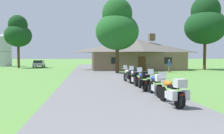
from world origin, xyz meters
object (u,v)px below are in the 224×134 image
object	(u,v)px
motorcycle_blue_third_in_row	(143,81)
tree_left_far	(18,33)
tree_by_lodge_front	(117,27)
motorcycle_blue_second_in_row	(156,85)
parked_silver_suv_far_left	(39,63)
metal_silo_distant	(4,50)
motorcycle_silver_fourth_in_row	(134,77)
tree_right_of_lodge	(205,22)
motorcycle_orange_nearest_to_camera	(173,92)
bystander_blue_shirt_near_lodge	(169,65)
motorcycle_silver_farthest_in_row	(129,75)

from	to	relation	value
motorcycle_blue_third_in_row	tree_left_far	xyz separation A→B (m)	(-15.71, 30.10, 5.96)
motorcycle_blue_third_in_row	tree_by_lodge_front	bearing A→B (deg)	89.49
motorcycle_blue_second_in_row	parked_silver_suv_far_left	bearing A→B (deg)	110.96
metal_silo_distant	motorcycle_silver_fourth_in_row	bearing A→B (deg)	-59.54
tree_by_lodge_front	tree_right_of_lodge	world-z (taller)	tree_right_of_lodge
motorcycle_blue_second_in_row	motorcycle_orange_nearest_to_camera	bearing A→B (deg)	-90.17
bystander_blue_shirt_near_lodge	tree_right_of_lodge	size ratio (longest dim) A/B	0.14
motorcycle_orange_nearest_to_camera	motorcycle_silver_farthest_in_row	xyz separation A→B (m)	(-0.13, 8.10, 0.00)
motorcycle_silver_fourth_in_row	tree_by_lodge_front	size ratio (longest dim) A/B	0.23
motorcycle_blue_second_in_row	parked_silver_suv_far_left	size ratio (longest dim) A/B	0.44
bystander_blue_shirt_near_lodge	tree_left_far	world-z (taller)	tree_left_far
bystander_blue_shirt_near_lodge	parked_silver_suv_far_left	distance (m)	26.59
tree_right_of_lodge	motorcycle_orange_nearest_to_camera	bearing A→B (deg)	-122.12
motorcycle_silver_farthest_in_row	parked_silver_suv_far_left	size ratio (longest dim) A/B	0.44
tree_right_of_lodge	tree_left_far	size ratio (longest dim) A/B	1.20
motorcycle_blue_second_in_row	motorcycle_silver_farthest_in_row	distance (m)	5.84
motorcycle_silver_fourth_in_row	tree_by_lodge_front	xyz separation A→B (m)	(0.54, 12.02, 5.15)
tree_left_far	tree_right_of_lodge	bearing A→B (deg)	-16.99
tree_left_far	metal_silo_distant	distance (m)	10.22
motorcycle_silver_fourth_in_row	bystander_blue_shirt_near_lodge	world-z (taller)	bystander_blue_shirt_near_lodge
motorcycle_orange_nearest_to_camera	metal_silo_distant	xyz separation A→B (m)	(-21.24, 42.39, 3.02)
tree_by_lodge_front	motorcycle_silver_farthest_in_row	bearing A→B (deg)	-93.10
motorcycle_silver_farthest_in_row	tree_right_of_lodge	distance (m)	23.82
motorcycle_blue_second_in_row	parked_silver_suv_far_left	world-z (taller)	parked_silver_suv_far_left
metal_silo_distant	parked_silver_suv_far_left	distance (m)	10.72
metal_silo_distant	parked_silver_suv_far_left	bearing A→B (deg)	-33.61
motorcycle_blue_third_in_row	metal_silo_distant	distance (m)	43.80
tree_right_of_lodge	tree_left_far	world-z (taller)	tree_right_of_lodge
motorcycle_silver_farthest_in_row	bystander_blue_shirt_near_lodge	bearing A→B (deg)	47.61
parked_silver_suv_far_left	motorcycle_blue_second_in_row	bearing A→B (deg)	-73.48
bystander_blue_shirt_near_lodge	metal_silo_distant	size ratio (longest dim) A/B	0.23
motorcycle_orange_nearest_to_camera	bystander_blue_shirt_near_lodge	distance (m)	20.67
motorcycle_blue_third_in_row	bystander_blue_shirt_near_lodge	distance (m)	16.91
tree_right_of_lodge	parked_silver_suv_far_left	xyz separation A→B (m)	(-28.13, 11.98, -6.77)
tree_right_of_lodge	metal_silo_distant	xyz separation A→B (m)	(-36.73, 17.71, -3.92)
motorcycle_silver_farthest_in_row	bystander_blue_shirt_near_lodge	xyz separation A→B (m)	(7.59, 11.17, 0.34)
bystander_blue_shirt_near_lodge	tree_left_far	xyz separation A→B (m)	(-23.28, 14.99, 5.62)
motorcycle_blue_second_in_row	metal_silo_distant	xyz separation A→B (m)	(-21.28, 40.13, 3.00)
motorcycle_silver_fourth_in_row	bystander_blue_shirt_near_lodge	xyz separation A→B (m)	(7.57, 12.81, 0.33)
parked_silver_suv_far_left	motorcycle_silver_farthest_in_row	bearing A→B (deg)	-70.06
motorcycle_silver_farthest_in_row	tree_right_of_lodge	bearing A→B (deg)	38.53
motorcycle_orange_nearest_to_camera	tree_by_lodge_front	xyz separation A→B (m)	(0.44, 18.48, 5.16)
motorcycle_orange_nearest_to_camera	tree_left_far	size ratio (longest dim) A/B	0.21
metal_silo_distant	parked_silver_suv_far_left	world-z (taller)	metal_silo_distant
motorcycle_blue_third_in_row	parked_silver_suv_far_left	bearing A→B (deg)	112.72
tree_by_lodge_front	bystander_blue_shirt_near_lodge	bearing A→B (deg)	6.41
motorcycle_silver_fourth_in_row	motorcycle_orange_nearest_to_camera	bearing A→B (deg)	-89.78
tree_right_of_lodge	metal_silo_distant	distance (m)	40.97
tree_by_lodge_front	parked_silver_suv_far_left	bearing A→B (deg)	125.69
motorcycle_silver_fourth_in_row	metal_silo_distant	size ratio (longest dim) A/B	0.29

